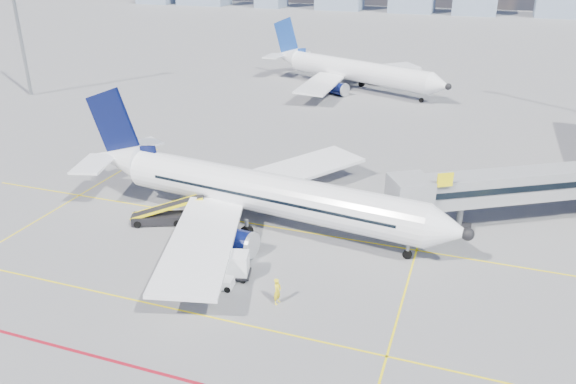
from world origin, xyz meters
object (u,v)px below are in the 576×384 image
at_px(cargo_dolly, 225,264).
at_px(ramp_worker, 277,291).
at_px(belt_loader, 160,216).
at_px(baggage_tug, 219,280).
at_px(main_aircraft, 253,191).
at_px(second_aircraft, 351,70).

relative_size(cargo_dolly, ramp_worker, 2.05).
distance_m(belt_loader, ramp_worker, 16.63).
height_order(baggage_tug, ramp_worker, ramp_worker).
height_order(main_aircraft, second_aircraft, same).
bearing_deg(second_aircraft, main_aircraft, -62.26).
bearing_deg(main_aircraft, second_aircraft, 101.29).
distance_m(main_aircraft, ramp_worker, 12.99).
height_order(baggage_tug, cargo_dolly, cargo_dolly).
distance_m(main_aircraft, belt_loader, 8.89).
bearing_deg(main_aircraft, belt_loader, -153.32).
bearing_deg(main_aircraft, cargo_dolly, -73.81).
bearing_deg(ramp_worker, belt_loader, 69.15).
bearing_deg(cargo_dolly, baggage_tug, -98.85).
bearing_deg(belt_loader, baggage_tug, -61.69).
relative_size(second_aircraft, baggage_tug, 17.58).
bearing_deg(second_aircraft, belt_loader, -70.49).
bearing_deg(ramp_worker, main_aircraft, 38.84).
bearing_deg(belt_loader, main_aircraft, -3.28).
distance_m(cargo_dolly, belt_loader, 11.43).
xyz_separation_m(second_aircraft, belt_loader, (-4.00, -57.33, -2.52)).
height_order(main_aircraft, belt_loader, main_aircraft).
relative_size(main_aircraft, cargo_dolly, 9.17).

